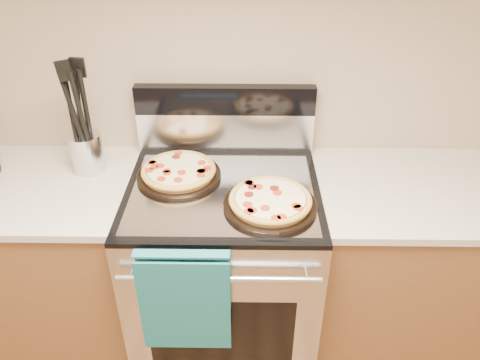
{
  "coord_description": "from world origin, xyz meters",
  "views": [
    {
      "loc": [
        0.09,
        0.13,
        1.94
      ],
      "look_at": [
        0.07,
        1.55,
        1.02
      ],
      "focal_mm": 35.0,
      "sensor_mm": 36.0,
      "label": 1
    }
  ],
  "objects_px": {
    "pepperoni_pizza_back": "(179,172)",
    "pepperoni_pizza_front": "(270,202)",
    "utensil_crock": "(87,153)",
    "range_body": "(225,275)"
  },
  "relations": [
    {
      "from": "pepperoni_pizza_back",
      "to": "range_body",
      "type": "bearing_deg",
      "value": -21.25
    },
    {
      "from": "pepperoni_pizza_back",
      "to": "utensil_crock",
      "type": "height_order",
      "value": "utensil_crock"
    },
    {
      "from": "pepperoni_pizza_front",
      "to": "utensil_crock",
      "type": "distance_m",
      "value": 0.8
    },
    {
      "from": "pepperoni_pizza_front",
      "to": "range_body",
      "type": "bearing_deg",
      "value": 144.16
    },
    {
      "from": "range_body",
      "to": "utensil_crock",
      "type": "distance_m",
      "value": 0.8
    },
    {
      "from": "range_body",
      "to": "pepperoni_pizza_back",
      "type": "bearing_deg",
      "value": 158.75
    },
    {
      "from": "pepperoni_pizza_front",
      "to": "utensil_crock",
      "type": "height_order",
      "value": "utensil_crock"
    },
    {
      "from": "pepperoni_pizza_front",
      "to": "pepperoni_pizza_back",
      "type": "bearing_deg",
      "value": 150.95
    },
    {
      "from": "utensil_crock",
      "to": "pepperoni_pizza_back",
      "type": "bearing_deg",
      "value": -11.29
    },
    {
      "from": "pepperoni_pizza_back",
      "to": "pepperoni_pizza_front",
      "type": "relative_size",
      "value": 0.98
    }
  ]
}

